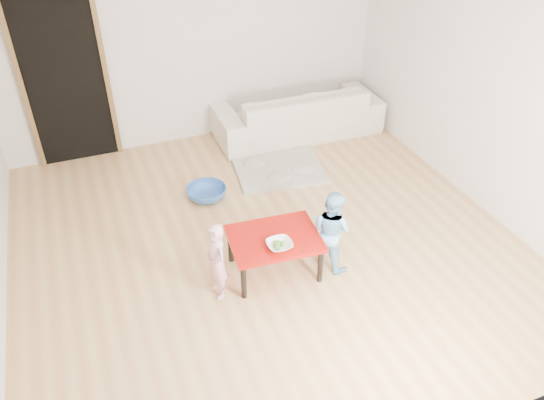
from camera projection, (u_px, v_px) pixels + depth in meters
floor at (265, 241)px, 5.53m from camera, size 5.00×5.00×0.01m
back_wall at (193, 43)px, 6.68m from camera, size 5.00×0.02×2.60m
right_wall at (487, 88)px, 5.53m from camera, size 0.02×5.00×2.60m
doorway at (65, 83)px, 6.34m from camera, size 1.02×0.08×2.11m
sofa at (297, 112)px, 7.28m from camera, size 2.28×0.93×0.66m
cushion at (280, 110)px, 6.94m from camera, size 0.46×0.41×0.12m
red_table at (274, 254)px, 5.04m from camera, size 0.89×0.70×0.42m
bowl at (280, 245)px, 4.78m from camera, size 0.23×0.23×0.06m
broccoli at (280, 245)px, 4.78m from camera, size 0.12×0.12×0.06m
child_pink at (216, 262)px, 4.68m from camera, size 0.23×0.31×0.77m
child_blue at (331, 230)px, 5.00m from camera, size 0.47×0.51×0.84m
basin at (207, 193)px, 6.12m from camera, size 0.46×0.46×0.14m
blanket at (279, 169)px, 6.64m from camera, size 1.18×1.03×0.05m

